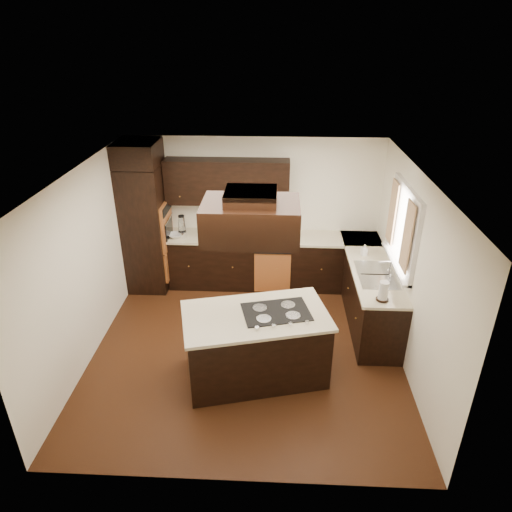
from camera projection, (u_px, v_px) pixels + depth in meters
The scene contains 30 objects.
floor at pixel (247, 348), 6.41m from camera, with size 4.20×4.20×0.02m, color #522B14.
ceiling at pixel (245, 174), 5.28m from camera, with size 4.20×4.20×0.02m, color silver.
wall_back at pixel (254, 211), 7.73m from camera, with size 4.20×0.02×2.50m, color white.
wall_front at pixel (229, 385), 3.97m from camera, with size 4.20×0.02×2.50m, color white.
wall_left at pixel (85, 266), 5.94m from camera, with size 0.02×4.20×2.50m, color white.
wall_right at pixel (412, 274), 5.76m from camera, with size 0.02×4.20×2.50m, color white.
oven_column at pixel (146, 228), 7.53m from camera, with size 0.65×0.75×2.12m, color black.
wall_oven_face at pixel (167, 225), 7.49m from camera, with size 0.05×0.62×0.78m, color #BD6931.
base_cabinets_back at pixel (256, 262), 7.82m from camera, with size 2.93×0.60×0.88m, color black.
base_cabinets_right at pixel (368, 291), 6.94m from camera, with size 0.60×2.40×0.88m, color black.
countertop_back at pixel (256, 237), 7.60m from camera, with size 2.93×0.63×0.04m, color beige.
countertop_right at pixel (371, 264), 6.73m from camera, with size 0.63×2.40×0.04m, color beige.
upper_cabinets at pixel (227, 182), 7.34m from camera, with size 2.00×0.34×0.72m, color black.
dishwasher_front at pixel (272, 272), 7.56m from camera, with size 0.60×0.05×0.72m, color #BD6931.
window_frame at pixel (403, 227), 6.07m from camera, with size 0.06×1.32×1.12m, color white.
window_pane at pixel (405, 227), 6.07m from camera, with size 0.00×1.20×1.00m, color white.
curtain_left at pixel (407, 237), 5.67m from camera, with size 0.02×0.34×0.90m, color beige.
curtain_right at pixel (392, 212), 6.42m from camera, with size 0.02×0.34×0.90m, color beige.
sink_rim at pixel (376, 275), 6.41m from camera, with size 0.52×0.84×0.01m, color silver.
island at pixel (256, 346), 5.74m from camera, with size 1.70×0.93×0.88m, color black.
island_top at pixel (256, 316), 5.53m from camera, with size 1.76×0.99×0.04m, color beige.
cooktop at pixel (276, 312), 5.57m from camera, with size 0.80×0.54×0.01m, color black.
range_hood at pixel (251, 220), 4.94m from camera, with size 1.05×0.72×0.42m, color black.
hood_duct at pixel (251, 196), 4.82m from camera, with size 0.55×0.50×0.13m, color black.
blender_base at pixel (183, 234), 7.54m from camera, with size 0.15×0.15×0.10m, color silver.
blender_pitcher at pixel (182, 224), 7.46m from camera, with size 0.13×0.13×0.26m, color silver.
spice_rack at pixel (218, 230), 7.47m from camera, with size 0.35×0.09×0.29m, color black.
mixing_bowl at pixel (176, 235), 7.55m from camera, with size 0.24×0.24×0.06m, color white.
soap_bottle at pixel (364, 250), 6.92m from camera, with size 0.08×0.08×0.18m, color white.
paper_towel at pixel (383, 291), 5.75m from camera, with size 0.12×0.12×0.27m, color white.
Camera 1 is at (0.38, -5.13, 4.04)m, focal length 32.00 mm.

